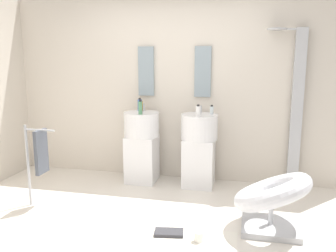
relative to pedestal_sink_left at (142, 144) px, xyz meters
The scene contains 17 objects.
ground_plane 1.48m from the pedestal_sink_left, 73.47° to the right, with size 4.80×3.60×0.04m, color silver.
rear_partition 0.93m from the pedestal_sink_left, 39.68° to the left, with size 4.80×0.10×2.60m, color beige.
pedestal_sink_left is the anchor object (origin of this frame).
pedestal_sink_right 0.79m from the pedestal_sink_left, ahead, with size 0.48×0.48×1.07m.
vanity_mirror_left 1.01m from the pedestal_sink_left, 90.00° to the left, with size 0.22×0.03×0.67m, color #8C9EA8.
vanity_mirror_right 1.28m from the pedestal_sink_left, 18.04° to the left, with size 0.22×0.03×0.67m, color #8C9EA8.
shower_column 2.07m from the pedestal_sink_left, ahead, with size 0.49×0.24×2.05m.
lounge_chair 1.99m from the pedestal_sink_left, 33.05° to the right, with size 1.03×1.03×0.65m.
towel_rack 1.39m from the pedestal_sink_left, 129.59° to the right, with size 0.37×0.22×0.95m.
area_rug 1.82m from the pedestal_sink_left, 62.08° to the right, with size 1.06×0.62×0.01m, color white.
magazine_charcoal 1.65m from the pedestal_sink_left, 63.70° to the right, with size 0.28×0.16×0.03m, color #38383D.
coffee_mug 1.84m from the pedestal_sink_left, 56.03° to the right, with size 0.09×0.09×0.10m, color white.
soap_bottle_amber 0.53m from the pedestal_sink_left, 108.62° to the left, with size 0.05×0.05×0.15m.
soap_bottle_white 0.96m from the pedestal_sink_left, 12.24° to the right, with size 0.06×0.06×0.15m.
soap_bottle_green 0.55m from the pedestal_sink_left, 76.98° to the right, with size 0.05×0.05×0.19m.
soap_bottle_clear 1.06m from the pedestal_sink_left, ahead, with size 0.05×0.05×0.12m.
soap_bottle_blue 0.54m from the pedestal_sink_left, 115.53° to the left, with size 0.06×0.06×0.18m.
Camera 1 is at (0.99, -3.18, 1.70)m, focal length 37.90 mm.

